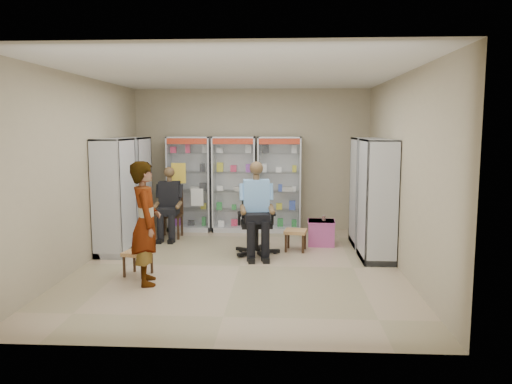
# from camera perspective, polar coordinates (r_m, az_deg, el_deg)

# --- Properties ---
(floor) EXTENTS (6.00, 6.00, 0.00)m
(floor) POSITION_cam_1_polar(r_m,az_deg,el_deg) (8.03, -1.90, -8.44)
(floor) COLOR tan
(floor) RESTS_ON ground
(room_shell) EXTENTS (5.02, 6.02, 3.01)m
(room_shell) POSITION_cam_1_polar(r_m,az_deg,el_deg) (7.73, -1.96, 5.74)
(room_shell) COLOR tan
(room_shell) RESTS_ON ground
(cabinet_back_left) EXTENTS (0.90, 0.50, 2.00)m
(cabinet_back_left) POSITION_cam_1_polar(r_m,az_deg,el_deg) (10.68, -7.59, 0.93)
(cabinet_back_left) COLOR #A1A4A8
(cabinet_back_left) RESTS_ON floor
(cabinet_back_mid) EXTENTS (0.90, 0.50, 2.00)m
(cabinet_back_mid) POSITION_cam_1_polar(r_m,az_deg,el_deg) (10.54, -2.51, 0.91)
(cabinet_back_mid) COLOR #B7B8BF
(cabinet_back_mid) RESTS_ON floor
(cabinet_back_right) EXTENTS (0.90, 0.50, 2.00)m
(cabinet_back_right) POSITION_cam_1_polar(r_m,az_deg,el_deg) (10.49, 2.66, 0.88)
(cabinet_back_right) COLOR silver
(cabinet_back_right) RESTS_ON floor
(cabinet_right_far) EXTENTS (0.90, 0.50, 2.00)m
(cabinet_right_far) POSITION_cam_1_polar(r_m,az_deg,el_deg) (9.50, 12.48, 0.02)
(cabinet_right_far) COLOR #B6B8BE
(cabinet_right_far) RESTS_ON floor
(cabinet_right_near) EXTENTS (0.90, 0.50, 2.00)m
(cabinet_right_near) POSITION_cam_1_polar(r_m,az_deg,el_deg) (8.42, 13.68, -0.94)
(cabinet_right_near) COLOR #B7BABF
(cabinet_right_near) RESTS_ON floor
(cabinet_left_far) EXTENTS (0.90, 0.50, 2.00)m
(cabinet_left_far) POSITION_cam_1_polar(r_m,az_deg,el_deg) (10.00, -13.82, 0.35)
(cabinet_left_far) COLOR silver
(cabinet_left_far) RESTS_ON floor
(cabinet_left_near) EXTENTS (0.90, 0.50, 2.00)m
(cabinet_left_near) POSITION_cam_1_polar(r_m,az_deg,el_deg) (8.97, -15.86, -0.52)
(cabinet_left_near) COLOR #B0B1B7
(cabinet_left_near) RESTS_ON floor
(wooden_chair) EXTENTS (0.42, 0.42, 0.94)m
(wooden_chair) POSITION_cam_1_polar(r_m,az_deg,el_deg) (10.10, -9.70, -2.52)
(wooden_chair) COLOR black
(wooden_chair) RESTS_ON floor
(seated_customer) EXTENTS (0.44, 0.60, 1.34)m
(seated_customer) POSITION_cam_1_polar(r_m,az_deg,el_deg) (10.02, -9.79, -1.44)
(seated_customer) COLOR black
(seated_customer) RESTS_ON floor
(office_chair) EXTENTS (0.73, 0.73, 1.19)m
(office_chair) POSITION_cam_1_polar(r_m,az_deg,el_deg) (8.62, 0.04, -3.26)
(office_chair) COLOR black
(office_chair) RESTS_ON floor
(seated_shopkeeper) EXTENTS (0.59, 0.75, 1.52)m
(seated_shopkeeper) POSITION_cam_1_polar(r_m,az_deg,el_deg) (8.55, 0.02, -2.25)
(seated_shopkeeper) COLOR #6FA5DC
(seated_shopkeeper) RESTS_ON floor
(pink_trunk) EXTENTS (0.50, 0.48, 0.46)m
(pink_trunk) POSITION_cam_1_polar(r_m,az_deg,el_deg) (9.45, 7.46, -4.64)
(pink_trunk) COLOR #BE4C98
(pink_trunk) RESTS_ON floor
(tea_glass) EXTENTS (0.07, 0.07, 0.10)m
(tea_glass) POSITION_cam_1_polar(r_m,az_deg,el_deg) (9.40, 7.76, -2.97)
(tea_glass) COLOR #571307
(tea_glass) RESTS_ON pink_trunk
(woven_stool_a) EXTENTS (0.43, 0.43, 0.38)m
(woven_stool_a) POSITION_cam_1_polar(r_m,az_deg,el_deg) (8.97, 4.54, -5.52)
(woven_stool_a) COLOR #9D7342
(woven_stool_a) RESTS_ON floor
(woven_stool_b) EXTENTS (0.44, 0.44, 0.37)m
(woven_stool_b) POSITION_cam_1_polar(r_m,az_deg,el_deg) (7.70, -13.33, -7.92)
(woven_stool_b) COLOR #90603D
(woven_stool_b) RESTS_ON floor
(standing_man) EXTENTS (0.59, 0.73, 1.73)m
(standing_man) POSITION_cam_1_polar(r_m,az_deg,el_deg) (7.14, -12.49, -3.48)
(standing_man) COLOR gray
(standing_man) RESTS_ON floor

